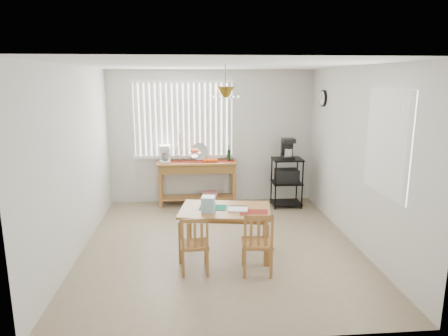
{
  "coord_description": "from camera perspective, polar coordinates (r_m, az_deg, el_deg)",
  "views": [
    {
      "loc": [
        -0.41,
        -5.55,
        2.41
      ],
      "look_at": [
        0.1,
        0.55,
        1.05
      ],
      "focal_mm": 32.0,
      "sensor_mm": 36.0,
      "label": 1
    }
  ],
  "objects": [
    {
      "name": "ground",
      "position": [
        6.06,
        -0.52,
        -10.94
      ],
      "size": [
        4.0,
        4.5,
        0.01
      ],
      "primitive_type": "cube",
      "color": "gray"
    },
    {
      "name": "room_shell",
      "position": [
        5.62,
        -0.54,
        5.19
      ],
      "size": [
        4.2,
        4.7,
        2.7
      ],
      "color": "silver",
      "rests_on": "ground"
    },
    {
      "name": "sideboard",
      "position": [
        7.77,
        -3.77,
        -0.65
      ],
      "size": [
        1.52,
        0.43,
        0.86
      ],
      "color": "#A16C36",
      "rests_on": "ground"
    },
    {
      "name": "sideboard_items",
      "position": [
        7.71,
        -5.63,
        1.84
      ],
      "size": [
        1.45,
        0.36,
        0.66
      ],
      "color": "maroon",
      "rests_on": "sideboard"
    },
    {
      "name": "wire_cart",
      "position": [
        7.75,
        8.95,
        -1.37
      ],
      "size": [
        0.56,
        0.44,
        0.94
      ],
      "color": "black",
      "rests_on": "ground"
    },
    {
      "name": "cart_items",
      "position": [
        7.65,
        9.07,
        2.68
      ],
      "size": [
        0.22,
        0.27,
        0.39
      ],
      "color": "black",
      "rests_on": "wire_cart"
    },
    {
      "name": "dining_table",
      "position": [
        5.57,
        0.18,
        -6.59
      ],
      "size": [
        1.34,
        0.98,
        0.66
      ],
      "color": "#A16C36",
      "rests_on": "ground"
    },
    {
      "name": "table_items",
      "position": [
        5.43,
        -1.17,
        -5.38
      ],
      "size": [
        0.94,
        0.58,
        0.21
      ],
      "color": "#116448",
      "rests_on": "dining_table"
    },
    {
      "name": "chair_left",
      "position": [
        5.13,
        -4.22,
        -10.88
      ],
      "size": [
        0.37,
        0.37,
        0.76
      ],
      "color": "#A16C36",
      "rests_on": "ground"
    },
    {
      "name": "chair_right",
      "position": [
        5.09,
        4.79,
        -10.69
      ],
      "size": [
        0.41,
        0.41,
        0.83
      ],
      "color": "#A16C36",
      "rests_on": "ground"
    }
  ]
}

